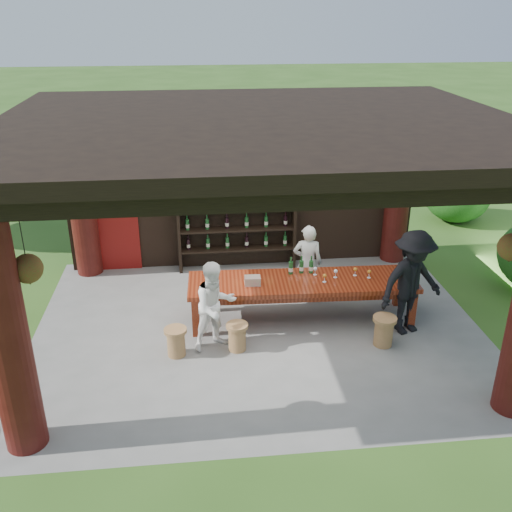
{
  "coord_description": "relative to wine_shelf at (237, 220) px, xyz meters",
  "views": [
    {
      "loc": [
        -0.93,
        -8.2,
        4.99
      ],
      "look_at": [
        0.0,
        0.4,
        1.15
      ],
      "focal_mm": 40.0,
      "sensor_mm": 36.0,
      "label": 1
    }
  ],
  "objects": [
    {
      "name": "stool_near_right",
      "position": [
        2.08,
        -3.16,
        -0.78
      ],
      "size": [
        0.38,
        0.38,
        0.5
      ],
      "rotation": [
        0.0,
        0.0,
        0.21
      ],
      "color": "olive",
      "rests_on": "ground"
    },
    {
      "name": "guest_woman",
      "position": [
        -0.56,
        -2.92,
        -0.32
      ],
      "size": [
        0.87,
        0.79,
        1.45
      ],
      "primitive_type": "imported",
      "rotation": [
        0.0,
        0.0,
        0.42
      ],
      "color": "white",
      "rests_on": "ground"
    },
    {
      "name": "pavilion",
      "position": [
        0.15,
        -2.02,
        1.08
      ],
      "size": [
        7.5,
        6.0,
        3.6
      ],
      "color": "slate",
      "rests_on": "ground"
    },
    {
      "name": "shrubs",
      "position": [
        1.1,
        -1.67,
        -0.5
      ],
      "size": [
        15.38,
        8.44,
        1.36
      ],
      "color": "#194C14",
      "rests_on": "ground"
    },
    {
      "name": "stool_far_left",
      "position": [
        -1.19,
        -3.1,
        -0.8
      ],
      "size": [
        0.35,
        0.35,
        0.46
      ],
      "rotation": [
        0.0,
        0.0,
        0.1
      ],
      "color": "olive",
      "rests_on": "ground"
    },
    {
      "name": "wine_shelf",
      "position": [
        0.0,
        0.0,
        0.0
      ],
      "size": [
        2.37,
        0.36,
        2.08
      ],
      "color": "black",
      "rests_on": "ground"
    },
    {
      "name": "ground",
      "position": [
        0.16,
        -2.45,
        -1.05
      ],
      "size": [
        90.0,
        90.0,
        0.0
      ],
      "primitive_type": "plane",
      "color": "#2D5119",
      "rests_on": "ground"
    },
    {
      "name": "table_bottles",
      "position": [
        0.95,
        -1.95,
        -0.14
      ],
      "size": [
        0.43,
        0.1,
        0.31
      ],
      "color": "#194C1E",
      "rests_on": "tasting_table"
    },
    {
      "name": "guest_man",
      "position": [
        2.6,
        -2.79,
        -0.16
      ],
      "size": [
        1.3,
        1.0,
        1.78
      ],
      "primitive_type": "imported",
      "rotation": [
        0.0,
        0.0,
        0.33
      ],
      "color": "black",
      "rests_on": "ground"
    },
    {
      "name": "tasting_table",
      "position": [
        0.93,
        -2.23,
        -0.41
      ],
      "size": [
        3.85,
        1.11,
        0.75
      ],
      "rotation": [
        0.0,
        0.0,
        -0.03
      ],
      "color": "#5A1B0C",
      "rests_on": "ground"
    },
    {
      "name": "stool_near_left",
      "position": [
        -0.24,
        -3.05,
        -0.81
      ],
      "size": [
        0.34,
        0.34,
        0.45
      ],
      "rotation": [
        0.0,
        0.0,
        0.3
      ],
      "color": "olive",
      "rests_on": "ground"
    },
    {
      "name": "napkin_basket",
      "position": [
        0.08,
        -2.3,
        -0.23
      ],
      "size": [
        0.27,
        0.19,
        0.14
      ],
      "primitive_type": "cube",
      "rotation": [
        0.0,
        0.0,
        -0.03
      ],
      "color": "#BF6672",
      "rests_on": "tasting_table"
    },
    {
      "name": "table_glasses",
      "position": [
        1.57,
        -2.2,
        -0.22
      ],
      "size": [
        0.95,
        0.35,
        0.15
      ],
      "color": "silver",
      "rests_on": "tasting_table"
    },
    {
      "name": "host",
      "position": [
        1.15,
        -1.51,
        -0.33
      ],
      "size": [
        0.59,
        0.45,
        1.44
      ],
      "primitive_type": "imported",
      "rotation": [
        0.0,
        0.0,
        2.93
      ],
      "color": "silver",
      "rests_on": "ground"
    },
    {
      "name": "trees",
      "position": [
        4.02,
        -1.16,
        2.32
      ],
      "size": [
        21.03,
        11.51,
        4.8
      ],
      "color": "#3F2819",
      "rests_on": "ground"
    }
  ]
}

